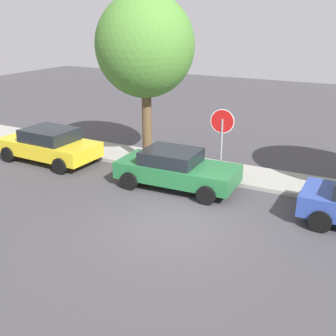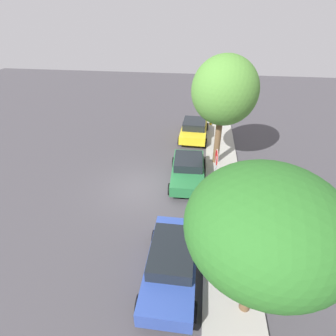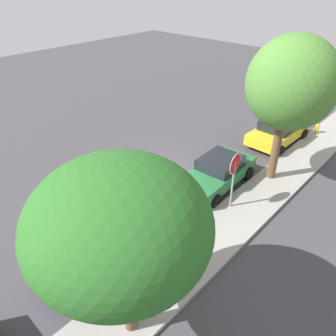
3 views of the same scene
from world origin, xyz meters
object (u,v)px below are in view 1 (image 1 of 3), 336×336
at_px(stop_sign, 222,131).
at_px(parked_car_green, 176,168).
at_px(fire_hydrant, 29,137).
at_px(parked_car_yellow, 49,144).
at_px(street_tree_mid_block, 145,46).

height_order(stop_sign, parked_car_green, stop_sign).
xyz_separation_m(stop_sign, fire_hydrant, (-9.51, -0.09, -1.48)).
relative_size(parked_car_green, parked_car_yellow, 1.00).
bearing_deg(parked_car_yellow, fire_hydrant, 152.44).
bearing_deg(parked_car_yellow, stop_sign, 11.29).
bearing_deg(fire_hydrant, street_tree_mid_block, 3.46).
relative_size(street_tree_mid_block, fire_hydrant, 9.27).
height_order(stop_sign, street_tree_mid_block, street_tree_mid_block).
height_order(parked_car_yellow, fire_hydrant, parked_car_yellow).
xyz_separation_m(parked_car_green, street_tree_mid_block, (-2.22, 1.74, 3.95)).
distance_m(street_tree_mid_block, fire_hydrant, 7.54).
relative_size(stop_sign, parked_car_green, 0.62).
xyz_separation_m(parked_car_yellow, fire_hydrant, (-2.50, 1.31, -0.36)).
bearing_deg(street_tree_mid_block, parked_car_yellow, -155.52).
relative_size(parked_car_yellow, street_tree_mid_block, 0.65).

